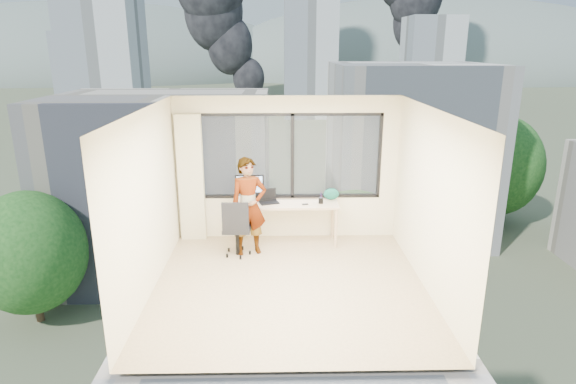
{
  "coord_description": "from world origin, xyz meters",
  "views": [
    {
      "loc": [
        -0.15,
        -6.46,
        3.4
      ],
      "look_at": [
        0.0,
        1.0,
        1.15
      ],
      "focal_mm": 30.02,
      "sensor_mm": 36.0,
      "label": 1
    }
  ],
  "objects_px": {
    "person": "(249,206)",
    "handbag": "(331,194)",
    "chair": "(237,227)",
    "game_console": "(243,197)",
    "monitor": "(250,188)",
    "laptop": "(269,197)",
    "desk": "(287,223)"
  },
  "relations": [
    {
      "from": "laptop",
      "to": "desk",
      "type": "bearing_deg",
      "value": -17.11
    },
    {
      "from": "desk",
      "to": "person",
      "type": "xyz_separation_m",
      "value": [
        -0.66,
        -0.44,
        0.46
      ]
    },
    {
      "from": "desk",
      "to": "chair",
      "type": "xyz_separation_m",
      "value": [
        -0.86,
        -0.53,
        0.13
      ]
    },
    {
      "from": "monitor",
      "to": "desk",
      "type": "bearing_deg",
      "value": -7.09
    },
    {
      "from": "chair",
      "to": "monitor",
      "type": "relative_size",
      "value": 1.99
    },
    {
      "from": "desk",
      "to": "laptop",
      "type": "bearing_deg",
      "value": 179.79
    },
    {
      "from": "person",
      "to": "game_console",
      "type": "bearing_deg",
      "value": 85.59
    },
    {
      "from": "laptop",
      "to": "handbag",
      "type": "xyz_separation_m",
      "value": [
        1.12,
        0.17,
        0.0
      ]
    },
    {
      "from": "laptop",
      "to": "game_console",
      "type": "bearing_deg",
      "value": 134.56
    },
    {
      "from": "person",
      "to": "handbag",
      "type": "bearing_deg",
      "value": 7.05
    },
    {
      "from": "desk",
      "to": "laptop",
      "type": "relative_size",
      "value": 5.17
    },
    {
      "from": "person",
      "to": "chair",
      "type": "bearing_deg",
      "value": -171.84
    },
    {
      "from": "chair",
      "to": "monitor",
      "type": "height_order",
      "value": "monitor"
    },
    {
      "from": "person",
      "to": "monitor",
      "type": "xyz_separation_m",
      "value": [
        -0.01,
        0.52,
        0.17
      ]
    },
    {
      "from": "chair",
      "to": "game_console",
      "type": "xyz_separation_m",
      "value": [
        0.06,
        0.79,
        0.28
      ]
    },
    {
      "from": "person",
      "to": "monitor",
      "type": "distance_m",
      "value": 0.55
    },
    {
      "from": "chair",
      "to": "monitor",
      "type": "xyz_separation_m",
      "value": [
        0.19,
        0.61,
        0.5
      ]
    },
    {
      "from": "game_console",
      "to": "handbag",
      "type": "bearing_deg",
      "value": -6.24
    },
    {
      "from": "person",
      "to": "handbag",
      "type": "distance_m",
      "value": 1.58
    },
    {
      "from": "chair",
      "to": "person",
      "type": "xyz_separation_m",
      "value": [
        0.2,
        0.09,
        0.33
      ]
    },
    {
      "from": "desk",
      "to": "chair",
      "type": "bearing_deg",
      "value": -148.24
    },
    {
      "from": "game_console",
      "to": "monitor",
      "type": "bearing_deg",
      "value": -56.8
    },
    {
      "from": "monitor",
      "to": "handbag",
      "type": "distance_m",
      "value": 1.48
    },
    {
      "from": "desk",
      "to": "game_console",
      "type": "relative_size",
      "value": 5.81
    },
    {
      "from": "laptop",
      "to": "person",
      "type": "bearing_deg",
      "value": -143.85
    },
    {
      "from": "desk",
      "to": "handbag",
      "type": "distance_m",
      "value": 0.95
    },
    {
      "from": "chair",
      "to": "handbag",
      "type": "relative_size",
      "value": 3.67
    },
    {
      "from": "person",
      "to": "laptop",
      "type": "distance_m",
      "value": 0.55
    },
    {
      "from": "laptop",
      "to": "monitor",
      "type": "bearing_deg",
      "value": 150.16
    },
    {
      "from": "chair",
      "to": "laptop",
      "type": "distance_m",
      "value": 0.83
    },
    {
      "from": "monitor",
      "to": "game_console",
      "type": "distance_m",
      "value": 0.31
    },
    {
      "from": "desk",
      "to": "game_console",
      "type": "xyz_separation_m",
      "value": [
        -0.8,
        0.26,
        0.41
      ]
    }
  ]
}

